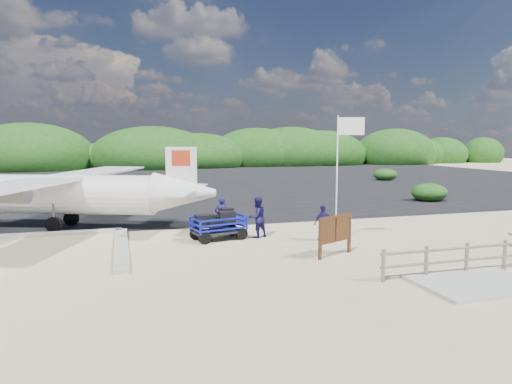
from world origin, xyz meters
TOP-DOWN VIEW (x-y plane):
  - ground at (0.00, 0.00)m, footprint 160.00×160.00m
  - asphalt_apron at (0.00, 30.00)m, footprint 90.00×50.00m
  - walkway_pad at (5.50, -6.00)m, footprint 3.50×2.50m
  - vegetation_band at (0.00, 55.00)m, footprint 124.00×8.00m
  - fence at (6.00, -5.00)m, footprint 6.40×2.00m
  - baggage_cart at (-0.52, 2.08)m, footprint 2.64×1.89m
  - flagpole at (3.91, -0.00)m, footprint 1.13×0.81m
  - signboard at (3.00, -1.79)m, footprint 1.77×0.93m
  - crew_a at (-0.24, 2.91)m, footprint 0.69×0.51m
  - crew_b at (1.19, 2.07)m, footprint 1.05×0.93m
  - crew_c at (3.67, 0.68)m, footprint 0.94×0.53m
  - aircraft_large at (14.17, 22.65)m, footprint 21.37×21.37m

SIDE VIEW (x-z plane):
  - ground at x=0.00m, z-range 0.00..0.00m
  - asphalt_apron at x=0.00m, z-range -0.02..0.02m
  - walkway_pad at x=5.50m, z-range -0.05..0.05m
  - vegetation_band at x=0.00m, z-range -2.20..2.20m
  - fence at x=6.00m, z-range -0.55..0.55m
  - baggage_cart at x=-0.52m, z-range -0.60..0.60m
  - flagpole at x=3.91m, z-range -2.60..2.60m
  - signboard at x=3.00m, z-range -0.77..0.77m
  - aircraft_large at x=14.17m, z-range -2.48..2.48m
  - crew_c at x=3.67m, z-range 0.00..1.51m
  - crew_a at x=-0.24m, z-range 0.00..1.72m
  - crew_b at x=1.19m, z-range 0.00..1.79m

